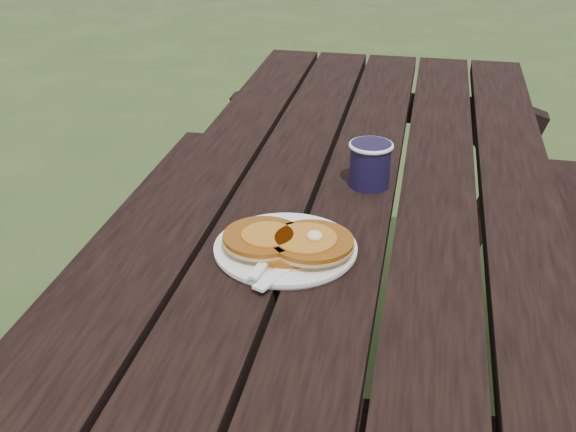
% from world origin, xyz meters
% --- Properties ---
extents(picnic_table, '(1.36, 1.80, 0.75)m').
position_xyz_m(picnic_table, '(0.00, 0.00, 0.37)').
color(picnic_table, black).
rests_on(picnic_table, ground).
extents(plate, '(0.28, 0.28, 0.01)m').
position_xyz_m(plate, '(-0.09, -0.32, 0.76)').
color(plate, white).
rests_on(plate, picnic_table).
extents(pancake_stack, '(0.21, 0.13, 0.04)m').
position_xyz_m(pancake_stack, '(-0.08, -0.33, 0.77)').
color(pancake_stack, '#8C4A0F').
rests_on(pancake_stack, plate).
extents(knife, '(0.09, 0.17, 0.00)m').
position_xyz_m(knife, '(-0.06, -0.37, 0.76)').
color(knife, white).
rests_on(knife, plate).
extents(fork, '(0.05, 0.16, 0.01)m').
position_xyz_m(fork, '(-0.10, -0.38, 0.77)').
color(fork, white).
rests_on(fork, plate).
extents(coffee_cup, '(0.08, 0.08, 0.09)m').
position_xyz_m(coffee_cup, '(0.02, -0.04, 0.80)').
color(coffee_cup, black).
rests_on(coffee_cup, picnic_table).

